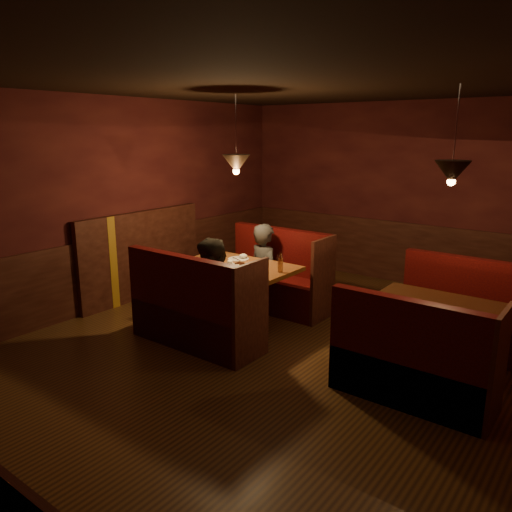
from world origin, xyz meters
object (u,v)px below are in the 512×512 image
Objects in this scene: diner_b at (215,277)px; main_table at (238,279)px; main_bench_near at (193,317)px; second_table at (438,321)px; second_bench_near at (412,369)px; diner_a at (265,254)px; main_bench_far at (277,283)px; second_bench_far at (461,319)px.

main_table is at bearing 85.20° from diner_b.
main_bench_near is 1.24× the size of second_table.
diner_a is (-2.58, 1.26, 0.45)m from second_bench_near.
main_bench_near is at bearing -90.00° from main_bench_far.
second_table is (2.43, 1.06, 0.19)m from main_bench_near.
main_table is 0.91× the size of main_bench_near.
diner_a reaches higher than second_bench_near.
main_table is 0.93× the size of diner_b.
second_table is at bearing -92.20° from second_bench_far.
main_bench_near is (0.02, -0.84, -0.26)m from main_table.
diner_b reaches higher than second_bench_far.
main_bench_far reaches higher than second_table.
diner_b is (0.13, 0.24, 0.44)m from main_bench_near.
second_bench_near is 2.38m from diner_b.
diner_a is (-0.11, -0.14, 0.43)m from main_bench_far.
main_table is at bearing 117.56° from diner_a.
main_bench_near reaches higher than main_table.
diner_a reaches higher than second_table.
diner_a is (-0.09, 0.70, 0.17)m from main_table.
diner_b is at bearing -84.92° from main_bench_far.
main_bench_near reaches higher than second_bench_near.
diner_a is 1.33m from diner_b.
diner_a reaches higher than main_bench_far.
main_bench_far is 1.02× the size of diner_b.
second_bench_far is (2.46, 0.17, -0.02)m from main_bench_far.
main_bench_far is 2.83m from second_bench_near.
second_bench_near is 0.91× the size of diner_b.
second_table is 0.90× the size of second_bench_near.
second_bench_far reaches higher than second_table.
second_table is 2.46m from diner_b.
main_bench_far is at bearing -109.90° from diner_a.
second_bench_far is at bearing 36.86° from main_bench_near.
main_bench_far is (0.02, 0.84, -0.26)m from main_table.
diner_b is (0.24, -1.30, 0.02)m from diner_a.
main_table is at bearing 167.32° from second_bench_near.
second_bench_far is 2.87m from diner_b.
main_bench_near is (0.00, -1.68, 0.00)m from main_bench_far.
diner_a is at bearing 94.17° from main_bench_near.
main_table is 0.88m from main_bench_far.
diner_b is (-2.33, -0.04, 0.47)m from second_bench_near.
diner_a is (-2.58, -0.30, 0.45)m from second_bench_far.
second_bench_far is (2.46, 1.85, -0.02)m from main_bench_near.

